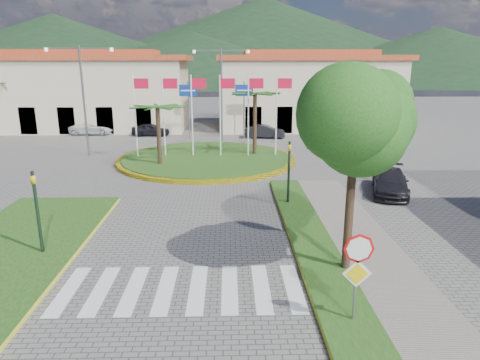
{
  "coord_description": "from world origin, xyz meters",
  "views": [
    {
      "loc": [
        1.61,
        -7.98,
        6.82
      ],
      "look_at": [
        2.03,
        8.0,
        2.41
      ],
      "focal_mm": 32.0,
      "sensor_mm": 36.0,
      "label": 1
    }
  ],
  "objects_px": {
    "car_dark_a": "(151,130)",
    "white_van": "(93,128)",
    "roundabout_island": "(207,158)",
    "deciduous_tree": "(356,118)",
    "car_dark_b": "(265,131)",
    "car_side_right": "(390,182)",
    "stop_sign": "(357,265)"
  },
  "relations": [
    {
      "from": "stop_sign",
      "to": "white_van",
      "type": "height_order",
      "value": "stop_sign"
    },
    {
      "from": "stop_sign",
      "to": "white_van",
      "type": "xyz_separation_m",
      "value": [
        -16.62,
        32.04,
        -1.19
      ]
    },
    {
      "from": "deciduous_tree",
      "to": "car_side_right",
      "type": "height_order",
      "value": "deciduous_tree"
    },
    {
      "from": "roundabout_island",
      "to": "stop_sign",
      "type": "relative_size",
      "value": 4.79
    },
    {
      "from": "deciduous_tree",
      "to": "car_dark_a",
      "type": "relative_size",
      "value": 1.92
    },
    {
      "from": "deciduous_tree",
      "to": "car_side_right",
      "type": "relative_size",
      "value": 1.55
    },
    {
      "from": "white_van",
      "to": "deciduous_tree",
      "type": "bearing_deg",
      "value": -148.04
    },
    {
      "from": "car_dark_b",
      "to": "car_side_right",
      "type": "bearing_deg",
      "value": -154.94
    },
    {
      "from": "roundabout_island",
      "to": "car_dark_b",
      "type": "bearing_deg",
      "value": 62.35
    },
    {
      "from": "roundabout_island",
      "to": "stop_sign",
      "type": "xyz_separation_m",
      "value": [
        4.9,
        -20.04,
        1.62
      ]
    },
    {
      "from": "car_side_right",
      "to": "car_dark_a",
      "type": "bearing_deg",
      "value": 147.41
    },
    {
      "from": "car_dark_b",
      "to": "roundabout_island",
      "type": "bearing_deg",
      "value": 160.75
    },
    {
      "from": "deciduous_tree",
      "to": "white_van",
      "type": "distance_m",
      "value": 34.04
    },
    {
      "from": "deciduous_tree",
      "to": "car_dark_b",
      "type": "xyz_separation_m",
      "value": [
        -0.54,
        26.45,
        -4.56
      ]
    },
    {
      "from": "roundabout_island",
      "to": "car_dark_a",
      "type": "xyz_separation_m",
      "value": [
        -5.88,
        10.95,
        0.43
      ]
    },
    {
      "from": "white_van",
      "to": "car_dark_b",
      "type": "height_order",
      "value": "car_dark_b"
    },
    {
      "from": "deciduous_tree",
      "to": "car_side_right",
      "type": "xyz_separation_m",
      "value": [
        4.74,
        8.82,
        -4.54
      ]
    },
    {
      "from": "car_dark_a",
      "to": "white_van",
      "type": "bearing_deg",
      "value": 85.1
    },
    {
      "from": "roundabout_island",
      "to": "white_van",
      "type": "relative_size",
      "value": 2.95
    },
    {
      "from": "car_dark_a",
      "to": "stop_sign",
      "type": "bearing_deg",
      "value": -155.45
    },
    {
      "from": "roundabout_island",
      "to": "deciduous_tree",
      "type": "bearing_deg",
      "value": -72.09
    },
    {
      "from": "car_dark_b",
      "to": "white_van",
      "type": "bearing_deg",
      "value": 89.7
    },
    {
      "from": "white_van",
      "to": "car_side_right",
      "type": "relative_size",
      "value": 0.98
    },
    {
      "from": "car_dark_a",
      "to": "car_dark_b",
      "type": "bearing_deg",
      "value": -92.46
    },
    {
      "from": "car_dark_b",
      "to": "car_side_right",
      "type": "height_order",
      "value": "car_side_right"
    },
    {
      "from": "deciduous_tree",
      "to": "car_side_right",
      "type": "bearing_deg",
      "value": 61.77
    },
    {
      "from": "white_van",
      "to": "car_dark_b",
      "type": "relative_size",
      "value": 1.16
    },
    {
      "from": "white_van",
      "to": "roundabout_island",
      "type": "bearing_deg",
      "value": -134.41
    },
    {
      "from": "deciduous_tree",
      "to": "stop_sign",
      "type": "bearing_deg",
      "value": -101.18
    },
    {
      "from": "car_dark_b",
      "to": "car_side_right",
      "type": "distance_m",
      "value": 18.41
    },
    {
      "from": "deciduous_tree",
      "to": "car_side_right",
      "type": "distance_m",
      "value": 10.99
    },
    {
      "from": "stop_sign",
      "to": "deciduous_tree",
      "type": "xyz_separation_m",
      "value": [
        0.6,
        3.04,
        3.38
      ]
    }
  ]
}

